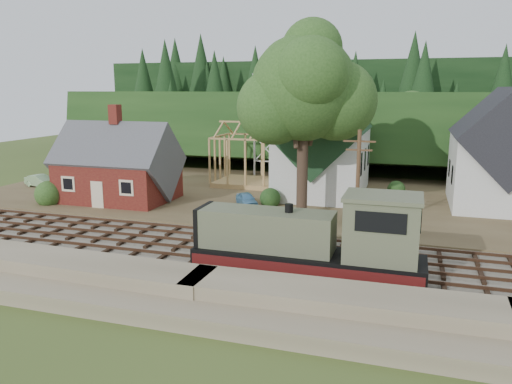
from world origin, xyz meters
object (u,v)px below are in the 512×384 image
(car_blue, at_px, (247,199))
(car_green, at_px, (41,181))
(locomotive, at_px, (316,243))
(patio_set, at_px, (123,184))

(car_blue, bearing_deg, car_green, 141.82)
(car_blue, xyz_separation_m, car_green, (-24.02, 1.55, 0.07))
(locomotive, distance_m, car_blue, 17.98)
(car_blue, height_order, car_green, car_green)
(patio_set, bearing_deg, car_green, 159.03)
(car_green, height_order, patio_set, patio_set)
(car_green, distance_m, patio_set, 14.56)
(locomotive, height_order, car_blue, locomotive)
(car_blue, distance_m, patio_set, 11.18)
(car_green, bearing_deg, patio_set, -95.79)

